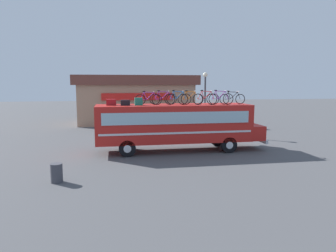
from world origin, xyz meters
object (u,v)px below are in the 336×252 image
at_px(rooftop_bicycle_2, 163,99).
at_px(luggage_bag_2, 125,103).
at_px(rooftop_bicycle_5, 206,98).
at_px(rooftop_bicycle_6, 220,98).
at_px(trash_bin, 57,173).
at_px(rooftop_bicycle_4, 190,99).
at_px(rooftop_bicycle_7, 232,99).
at_px(bus, 177,123).
at_px(rooftop_bicycle_1, 149,99).
at_px(street_lamp, 205,94).
at_px(luggage_bag_1, 111,102).
at_px(luggage_bag_3, 139,101).
at_px(rooftop_bicycle_3, 178,99).

bearing_deg(rooftop_bicycle_2, luggage_bag_2, -168.94).
bearing_deg(rooftop_bicycle_5, rooftop_bicycle_6, -7.49).
bearing_deg(trash_bin, rooftop_bicycle_4, 36.76).
relative_size(rooftop_bicycle_6, rooftop_bicycle_7, 1.04).
xyz_separation_m(rooftop_bicycle_5, trash_bin, (-8.25, -5.13, -2.93)).
bearing_deg(bus, rooftop_bicycle_7, -3.70).
distance_m(rooftop_bicycle_1, street_lamp, 8.04).
distance_m(rooftop_bicycle_7, street_lamp, 6.22).
bearing_deg(rooftop_bicycle_7, luggage_bag_2, 179.49).
bearing_deg(street_lamp, bus, -121.30).
xyz_separation_m(rooftop_bicycle_4, rooftop_bicycle_6, (1.81, -0.45, 0.01)).
xyz_separation_m(rooftop_bicycle_1, rooftop_bicycle_6, (4.48, -0.41, 0.02)).
relative_size(luggage_bag_1, rooftop_bicycle_6, 0.33).
relative_size(luggage_bag_2, rooftop_bicycle_6, 0.31).
xyz_separation_m(rooftop_bicycle_5, street_lamp, (1.81, 6.25, 0.09)).
relative_size(rooftop_bicycle_1, rooftop_bicycle_6, 0.95).
bearing_deg(bus, luggage_bag_3, -177.27).
bearing_deg(rooftop_bicycle_7, rooftop_bicycle_4, 173.61).
height_order(rooftop_bicycle_2, rooftop_bicycle_5, rooftop_bicycle_5).
bearing_deg(street_lamp, rooftop_bicycle_7, -90.50).
height_order(luggage_bag_3, street_lamp, street_lamp).
bearing_deg(luggage_bag_3, luggage_bag_2, -175.99).
relative_size(bus, rooftop_bicycle_7, 6.25).
relative_size(luggage_bag_1, luggage_bag_3, 1.26).
xyz_separation_m(rooftop_bicycle_6, trash_bin, (-9.12, -5.01, -2.93)).
height_order(bus, rooftop_bicycle_1, rooftop_bicycle_1).
relative_size(luggage_bag_3, rooftop_bicycle_4, 0.28).
xyz_separation_m(bus, rooftop_bicycle_4, (0.90, 0.07, 1.57)).
xyz_separation_m(luggage_bag_3, street_lamp, (6.03, 6.10, 0.25)).
relative_size(luggage_bag_1, trash_bin, 0.70).
bearing_deg(rooftop_bicycle_2, street_lamp, 51.96).
relative_size(rooftop_bicycle_2, street_lamp, 0.34).
bearing_deg(luggage_bag_1, rooftop_bicycle_1, -0.83).
bearing_deg(luggage_bag_2, rooftop_bicycle_6, -2.02).
distance_m(rooftop_bicycle_3, street_lamp, 6.91).
bearing_deg(rooftop_bicycle_5, rooftop_bicycle_4, 160.37).
distance_m(bus, rooftop_bicycle_2, 1.79).
height_order(rooftop_bicycle_4, rooftop_bicycle_6, rooftop_bicycle_6).
height_order(rooftop_bicycle_4, rooftop_bicycle_5, rooftop_bicycle_5).
height_order(luggage_bag_1, trash_bin, luggage_bag_1).
bearing_deg(rooftop_bicycle_7, street_lamp, 89.50).
xyz_separation_m(bus, trash_bin, (-6.42, -5.39, -1.35)).
relative_size(rooftop_bicycle_1, rooftop_bicycle_2, 0.96).
relative_size(bus, rooftop_bicycle_4, 6.51).
xyz_separation_m(luggage_bag_2, rooftop_bicycle_1, (1.44, 0.21, 0.20)).
relative_size(rooftop_bicycle_3, rooftop_bicycle_5, 1.00).
distance_m(rooftop_bicycle_1, rooftop_bicycle_7, 5.36).
xyz_separation_m(luggage_bag_1, rooftop_bicycle_3, (4.13, -0.01, 0.19)).
relative_size(bus, luggage_bag_1, 18.22).
relative_size(luggage_bag_1, rooftop_bicycle_2, 0.34).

